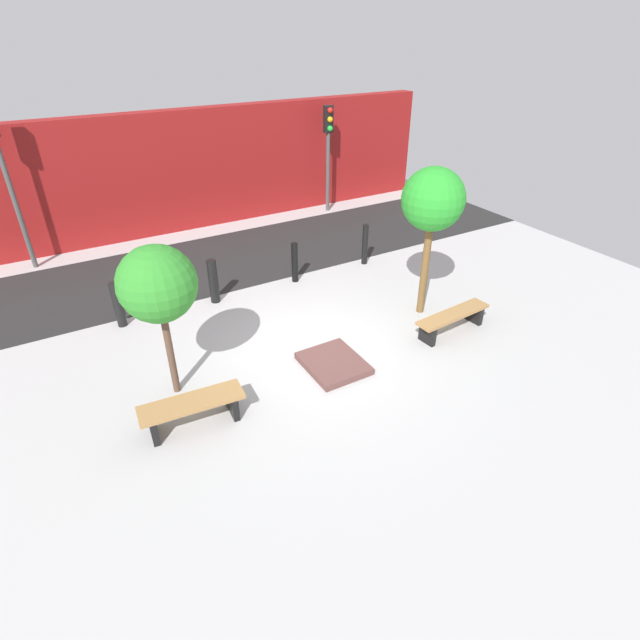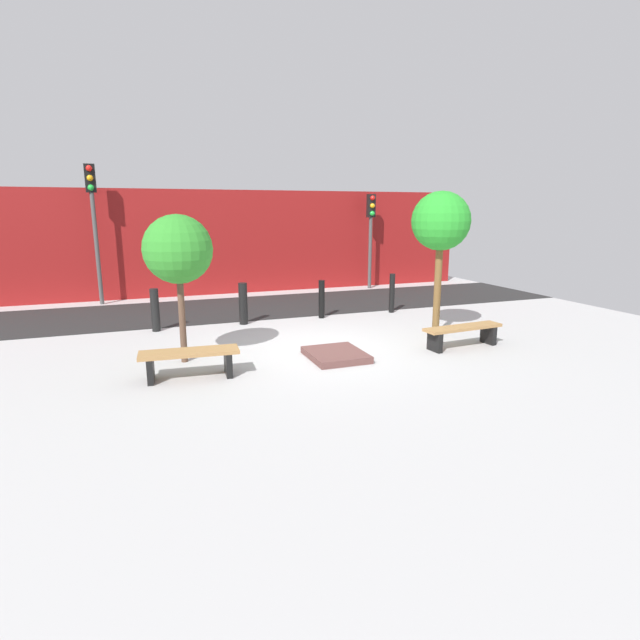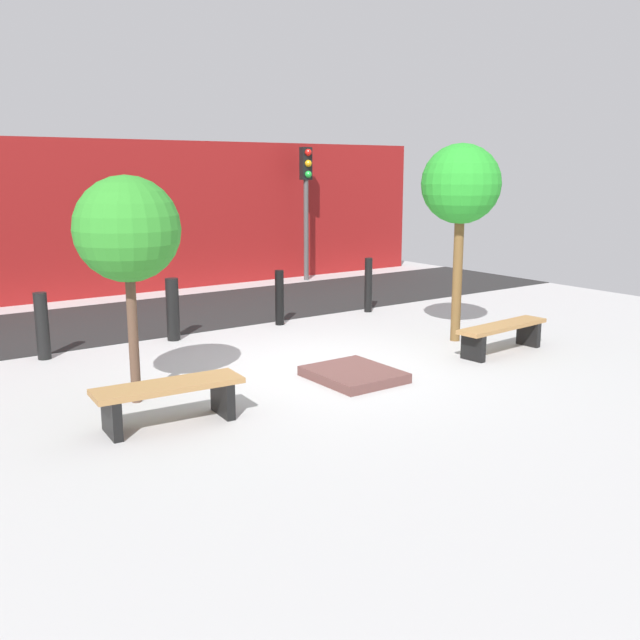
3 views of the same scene
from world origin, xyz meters
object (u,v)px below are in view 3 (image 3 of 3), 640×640
at_px(bollard_center, 279,298).
at_px(bollard_right, 368,285).
at_px(bench_left, 169,396).
at_px(bollard_left, 173,309).
at_px(bench_right, 502,332).
at_px(traffic_light_mid_west, 306,189).
at_px(tree_behind_left_bench, 127,230).
at_px(planter_bed, 354,374).
at_px(tree_behind_right_bench, 461,186).
at_px(bollard_far_left, 42,326).

relative_size(bollard_center, bollard_right, 0.93).
relative_size(bench_left, bollard_left, 1.61).
xyz_separation_m(bench_left, bench_right, (5.39, -0.00, -0.01)).
distance_m(bench_right, bollard_right, 3.67).
bearing_deg(bollard_left, bench_left, -114.69).
xyz_separation_m(bollard_left, traffic_light_mid_west, (5.41, 4.07, 1.76)).
bearing_deg(bollard_center, tree_behind_left_bench, -144.22).
bearing_deg(tree_behind_left_bench, traffic_light_mid_west, 43.60).
height_order(planter_bed, bollard_left, bollard_left).
bearing_deg(bollard_right, traffic_light_mid_west, 71.83).
distance_m(planter_bed, traffic_light_mid_west, 8.98).
distance_m(bench_right, tree_behind_left_bench, 5.74).
bearing_deg(bench_right, bollard_left, 131.10).
height_order(bench_left, tree_behind_right_bench, tree_behind_right_bench).
bearing_deg(bench_right, planter_bed, 171.32).
bearing_deg(tree_behind_right_bench, bench_left, -169.81).
distance_m(bollard_left, traffic_light_mid_west, 7.00).
xyz_separation_m(bollard_far_left, traffic_light_mid_west, (7.45, 4.07, 1.77)).
bearing_deg(tree_behind_left_bench, bollard_far_left, 97.73).
relative_size(tree_behind_left_bench, tree_behind_right_bench, 0.85).
bearing_deg(tree_behind_left_bench, bench_left, -90.00).
bearing_deg(bench_left, bollard_far_left, 100.13).
distance_m(bench_left, bollard_center, 5.20).
xyz_separation_m(bench_left, bollard_center, (3.71, 3.64, 0.16)).
relative_size(planter_bed, traffic_light_mid_west, 0.36).
height_order(bench_right, tree_behind_left_bench, tree_behind_left_bench).
height_order(bench_right, planter_bed, bench_right).
xyz_separation_m(planter_bed, bollard_left, (-1.02, 3.44, 0.44)).
xyz_separation_m(bollard_center, traffic_light_mid_west, (3.37, 4.07, 1.78)).
bearing_deg(bench_left, traffic_light_mid_west, 51.87).
height_order(bench_left, bollard_far_left, bollard_far_left).
bearing_deg(bench_right, bollard_right, 79.87).
relative_size(bench_right, bollard_left, 1.73).
bearing_deg(planter_bed, bollard_right, 48.40).
height_order(bench_left, tree_behind_left_bench, tree_behind_left_bench).
xyz_separation_m(tree_behind_right_bench, bollard_right, (0.36, 2.67, -1.94)).
relative_size(tree_behind_left_bench, bollard_right, 2.53).
height_order(bollard_left, traffic_light_mid_west, traffic_light_mid_west).
bearing_deg(traffic_light_mid_west, bollard_right, -108.17).
bearing_deg(bollard_right, bench_right, -95.69).
height_order(tree_behind_left_bench, bollard_center, tree_behind_left_bench).
bearing_deg(bollard_far_left, tree_behind_left_bench, -82.27).
bearing_deg(bollard_left, tree_behind_right_bench, -35.78).
bearing_deg(bench_right, bollard_far_left, 143.21).
height_order(tree_behind_left_bench, bollard_right, tree_behind_left_bench).
xyz_separation_m(tree_behind_left_bench, tree_behind_right_bench, (5.39, -0.00, 0.42)).
distance_m(bollard_left, bollard_right, 4.07).
xyz_separation_m(bollard_far_left, bollard_left, (2.04, 0.00, 0.01)).
bearing_deg(bollard_far_left, bollard_right, 0.00).
bearing_deg(tree_behind_left_bench, bollard_center, 35.78).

